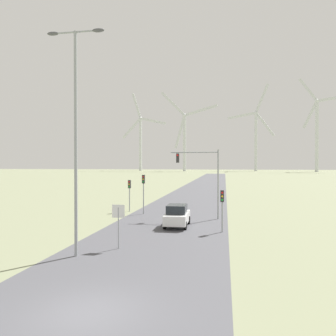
{
  "coord_description": "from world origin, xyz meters",
  "views": [
    {
      "loc": [
        4.72,
        -10.79,
        5.23
      ],
      "look_at": [
        0.0,
        16.4,
        4.89
      ],
      "focal_mm": 35.0,
      "sensor_mm": 36.0,
      "label": 1
    }
  ],
  "objects_px": {
    "stop_sign_near": "(118,218)",
    "traffic_light_post_near_right": "(222,201)",
    "traffic_light_post_near_left": "(143,185)",
    "wind_turbine_far_left": "(140,138)",
    "traffic_light_mast_overhead": "(202,170)",
    "wind_turbine_right": "(317,128)",
    "car_approaching": "(177,216)",
    "streetlamp": "(76,119)",
    "traffic_light_post_mid_left": "(129,188)",
    "wind_turbine_center": "(256,134)",
    "wind_turbine_left": "(185,135)"
  },
  "relations": [
    {
      "from": "wind_turbine_far_left",
      "to": "wind_turbine_right",
      "type": "height_order",
      "value": "wind_turbine_right"
    },
    {
      "from": "traffic_light_post_near_left",
      "to": "car_approaching",
      "type": "bearing_deg",
      "value": -54.09
    },
    {
      "from": "streetlamp",
      "to": "wind_turbine_right",
      "type": "height_order",
      "value": "wind_turbine_right"
    },
    {
      "from": "wind_turbine_center",
      "to": "car_approaching",
      "type": "bearing_deg",
      "value": -96.78
    },
    {
      "from": "traffic_light_post_near_right",
      "to": "wind_turbine_center",
      "type": "xyz_separation_m",
      "value": [
        23.3,
        229.19,
        25.4
      ]
    },
    {
      "from": "streetlamp",
      "to": "traffic_light_post_near_right",
      "type": "relative_size",
      "value": 3.97
    },
    {
      "from": "traffic_light_post_near_right",
      "to": "traffic_light_post_near_left",
      "type": "bearing_deg",
      "value": 136.27
    },
    {
      "from": "streetlamp",
      "to": "car_approaching",
      "type": "relative_size",
      "value": 3.09
    },
    {
      "from": "traffic_light_post_mid_left",
      "to": "wind_turbine_left",
      "type": "xyz_separation_m",
      "value": [
        -18.52,
        201.51,
        23.72
      ]
    },
    {
      "from": "streetlamp",
      "to": "traffic_light_post_mid_left",
      "type": "height_order",
      "value": "streetlamp"
    },
    {
      "from": "wind_turbine_center",
      "to": "wind_turbine_far_left",
      "type": "bearing_deg",
      "value": -177.2
    },
    {
      "from": "wind_turbine_left",
      "to": "stop_sign_near",
      "type": "bearing_deg",
      "value": -84.11
    },
    {
      "from": "traffic_light_post_near_right",
      "to": "wind_turbine_center",
      "type": "distance_m",
      "value": 231.76
    },
    {
      "from": "wind_turbine_center",
      "to": "stop_sign_near",
      "type": "bearing_deg",
      "value": -97.16
    },
    {
      "from": "wind_turbine_left",
      "to": "car_approaching",
      "type": "bearing_deg",
      "value": -83.21
    },
    {
      "from": "traffic_light_post_mid_left",
      "to": "wind_turbine_left",
      "type": "relative_size",
      "value": 0.06
    },
    {
      "from": "stop_sign_near",
      "to": "traffic_light_post_mid_left",
      "type": "height_order",
      "value": "traffic_light_post_mid_left"
    },
    {
      "from": "streetlamp",
      "to": "traffic_light_mast_overhead",
      "type": "bearing_deg",
      "value": 66.31
    },
    {
      "from": "stop_sign_near",
      "to": "traffic_light_post_near_right",
      "type": "relative_size",
      "value": 0.85
    },
    {
      "from": "streetlamp",
      "to": "traffic_light_post_mid_left",
      "type": "xyz_separation_m",
      "value": [
        -2.0,
        17.28,
        -5.21
      ]
    },
    {
      "from": "wind_turbine_left",
      "to": "wind_turbine_center",
      "type": "xyz_separation_m",
      "value": [
        51.94,
        18.43,
        1.51
      ]
    },
    {
      "from": "traffic_light_post_near_left",
      "to": "traffic_light_post_near_right",
      "type": "xyz_separation_m",
      "value": [
        8.18,
        -7.83,
        -0.64
      ]
    },
    {
      "from": "wind_turbine_left",
      "to": "wind_turbine_right",
      "type": "xyz_separation_m",
      "value": [
        89.1,
        -5.17,
        2.69
      ]
    },
    {
      "from": "traffic_light_post_near_left",
      "to": "stop_sign_near",
      "type": "bearing_deg",
      "value": -82.16
    },
    {
      "from": "stop_sign_near",
      "to": "traffic_light_post_mid_left",
      "type": "distance_m",
      "value": 15.8
    },
    {
      "from": "car_approaching",
      "to": "traffic_light_mast_overhead",
      "type": "bearing_deg",
      "value": 67.68
    },
    {
      "from": "stop_sign_near",
      "to": "wind_turbine_far_left",
      "type": "bearing_deg",
      "value": 104.34
    },
    {
      "from": "wind_turbine_far_left",
      "to": "wind_turbine_center",
      "type": "height_order",
      "value": "wind_turbine_center"
    },
    {
      "from": "wind_turbine_center",
      "to": "wind_turbine_right",
      "type": "xyz_separation_m",
      "value": [
        37.16,
        -23.59,
        1.18
      ]
    },
    {
      "from": "traffic_light_post_near_left",
      "to": "traffic_light_post_mid_left",
      "type": "bearing_deg",
      "value": 143.78
    },
    {
      "from": "car_approaching",
      "to": "wind_turbine_right",
      "type": "distance_m",
      "value": 215.61
    },
    {
      "from": "wind_turbine_right",
      "to": "traffic_light_post_near_left",
      "type": "bearing_deg",
      "value": -109.14
    },
    {
      "from": "traffic_light_mast_overhead",
      "to": "wind_turbine_right",
      "type": "xyz_separation_m",
      "value": [
        62.42,
        199.58,
        24.27
      ]
    },
    {
      "from": "traffic_light_mast_overhead",
      "to": "wind_turbine_left",
      "type": "distance_m",
      "value": 207.6
    },
    {
      "from": "stop_sign_near",
      "to": "traffic_light_post_near_right",
      "type": "xyz_separation_m",
      "value": [
        6.27,
        6.06,
        0.46
      ]
    },
    {
      "from": "car_approaching",
      "to": "streetlamp",
      "type": "bearing_deg",
      "value": -114.3
    },
    {
      "from": "stop_sign_near",
      "to": "wind_turbine_far_left",
      "type": "distance_m",
      "value": 239.56
    },
    {
      "from": "traffic_light_post_near_right",
      "to": "traffic_light_post_mid_left",
      "type": "bearing_deg",
      "value": 137.58
    },
    {
      "from": "traffic_light_post_near_left",
      "to": "traffic_light_post_mid_left",
      "type": "height_order",
      "value": "traffic_light_post_near_left"
    },
    {
      "from": "traffic_light_mast_overhead",
      "to": "car_approaching",
      "type": "height_order",
      "value": "traffic_light_mast_overhead"
    },
    {
      "from": "stop_sign_near",
      "to": "traffic_light_mast_overhead",
      "type": "xyz_separation_m",
      "value": [
        4.31,
        12.08,
        2.77
      ]
    },
    {
      "from": "stop_sign_near",
      "to": "wind_turbine_left",
      "type": "xyz_separation_m",
      "value": [
        -22.37,
        216.82,
        24.35
      ]
    },
    {
      "from": "stop_sign_near",
      "to": "car_approaching",
      "type": "height_order",
      "value": "stop_sign_near"
    },
    {
      "from": "streetlamp",
      "to": "wind_turbine_center",
      "type": "bearing_deg",
      "value": 82.46
    },
    {
      "from": "stop_sign_near",
      "to": "traffic_light_post_near_left",
      "type": "xyz_separation_m",
      "value": [
        -1.91,
        13.89,
        1.09
      ]
    },
    {
      "from": "traffic_light_mast_overhead",
      "to": "wind_turbine_far_left",
      "type": "height_order",
      "value": "wind_turbine_far_left"
    },
    {
      "from": "stop_sign_near",
      "to": "wind_turbine_right",
      "type": "xyz_separation_m",
      "value": [
        66.73,
        211.66,
        27.04
      ]
    },
    {
      "from": "stop_sign_near",
      "to": "traffic_light_mast_overhead",
      "type": "bearing_deg",
      "value": 70.35
    },
    {
      "from": "streetlamp",
      "to": "wind_turbine_left",
      "type": "distance_m",
      "value": 220.53
    },
    {
      "from": "traffic_light_post_near_right",
      "to": "wind_turbine_left",
      "type": "xyz_separation_m",
      "value": [
        -28.64,
        210.76,
        23.9
      ]
    }
  ]
}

